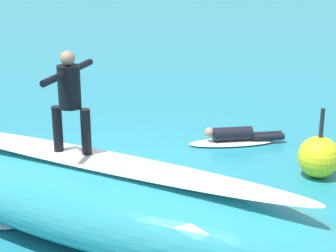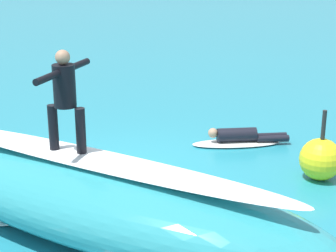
{
  "view_description": "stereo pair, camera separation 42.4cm",
  "coord_description": "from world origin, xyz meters",
  "px_view_note": "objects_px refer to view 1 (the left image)",
  "views": [
    {
      "loc": [
        -3.05,
        9.76,
        4.34
      ],
      "look_at": [
        -0.9,
        0.13,
        1.06
      ],
      "focal_mm": 60.64,
      "sensor_mm": 36.0,
      "label": 1
    },
    {
      "loc": [
        -3.46,
        9.66,
        4.34
      ],
      "look_at": [
        -0.9,
        0.13,
        1.06
      ],
      "focal_mm": 60.64,
      "sensor_mm": 36.0,
      "label": 2
    }
  ],
  "objects_px": {
    "surfer_riding": "(70,95)",
    "surfboard_paddling": "(232,142)",
    "surfboard_riding": "(73,155)",
    "buoy_marker": "(319,157)",
    "surfer_paddling": "(239,134)"
  },
  "relations": [
    {
      "from": "surfer_riding",
      "to": "surfboard_paddling",
      "type": "bearing_deg",
      "value": -108.86
    },
    {
      "from": "surfboard_riding",
      "to": "surfer_riding",
      "type": "distance_m",
      "value": 0.94
    },
    {
      "from": "surfer_paddling",
      "to": "surfboard_riding",
      "type": "bearing_deg",
      "value": 44.0
    },
    {
      "from": "surfer_riding",
      "to": "surfer_paddling",
      "type": "relative_size",
      "value": 0.89
    },
    {
      "from": "surfer_paddling",
      "to": "surfer_riding",
      "type": "bearing_deg",
      "value": 44.0
    },
    {
      "from": "surfer_riding",
      "to": "surfer_paddling",
      "type": "bearing_deg",
      "value": -109.99
    },
    {
      "from": "surfer_paddling",
      "to": "buoy_marker",
      "type": "xyz_separation_m",
      "value": [
        -1.66,
        1.49,
        0.18
      ]
    },
    {
      "from": "surfboard_riding",
      "to": "buoy_marker",
      "type": "distance_m",
      "value": 4.83
    },
    {
      "from": "surfboard_riding",
      "to": "surfer_paddling",
      "type": "distance_m",
      "value": 5.01
    },
    {
      "from": "surfer_paddling",
      "to": "buoy_marker",
      "type": "height_order",
      "value": "buoy_marker"
    },
    {
      "from": "buoy_marker",
      "to": "surfboard_riding",
      "type": "bearing_deg",
      "value": 38.4
    },
    {
      "from": "surfboard_riding",
      "to": "surfboard_paddling",
      "type": "xyz_separation_m",
      "value": [
        -1.94,
        -4.39,
        -1.21
      ]
    },
    {
      "from": "surfboard_paddling",
      "to": "surfboard_riding",
      "type": "bearing_deg",
      "value": 45.13
    },
    {
      "from": "surfboard_riding",
      "to": "buoy_marker",
      "type": "bearing_deg",
      "value": -136.67
    },
    {
      "from": "surfer_riding",
      "to": "surfer_paddling",
      "type": "height_order",
      "value": "surfer_riding"
    }
  ]
}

